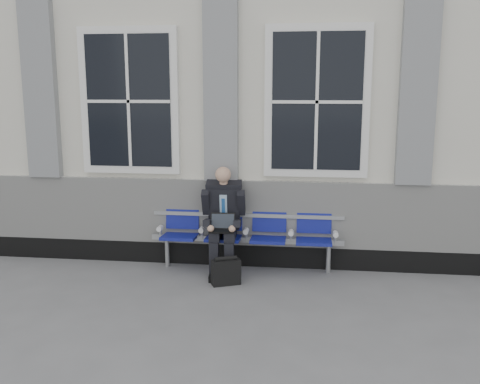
# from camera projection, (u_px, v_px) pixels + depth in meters

# --- Properties ---
(ground) EXTENTS (70.00, 70.00, 0.00)m
(ground) POSITION_uv_depth(u_px,v_px,m) (282.00, 310.00, 5.94)
(ground) COLOR slate
(ground) RESTS_ON ground
(station_building) EXTENTS (14.40, 4.40, 4.49)m
(station_building) POSITION_uv_depth(u_px,v_px,m) (293.00, 100.00, 8.90)
(station_building) COLOR silver
(station_building) RESTS_ON ground
(bench) EXTENTS (2.60, 0.47, 0.91)m
(bench) POSITION_uv_depth(u_px,v_px,m) (247.00, 230.00, 7.19)
(bench) COLOR #9EA0A3
(bench) RESTS_ON ground
(businessman) EXTENTS (0.58, 0.78, 1.42)m
(businessman) POSITION_uv_depth(u_px,v_px,m) (223.00, 216.00, 7.06)
(businessman) COLOR black
(businessman) RESTS_ON ground
(briefcase) EXTENTS (0.39, 0.28, 0.37)m
(briefcase) POSITION_uv_depth(u_px,v_px,m) (226.00, 272.00, 6.68)
(briefcase) COLOR black
(briefcase) RESTS_ON ground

